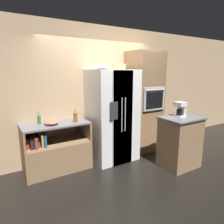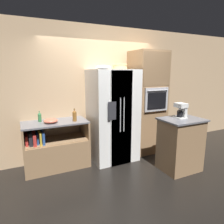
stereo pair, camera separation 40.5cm
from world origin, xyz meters
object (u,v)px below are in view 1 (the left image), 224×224
refrigerator (112,115)px  wicker_basket (118,66)px  bottle_tall (75,116)px  coffee_maker (181,109)px  mixing_bowl (51,122)px  wall_oven (144,102)px  bottle_short (39,119)px  fruit_bowl (103,67)px

refrigerator → wicker_basket: (0.20, 0.07, 1.00)m
wicker_basket → bottle_tall: size_ratio=1.28×
bottle_tall → coffee_maker: (1.76, -0.95, 0.13)m
coffee_maker → mixing_bowl: bearing=155.4°
wall_oven → bottle_short: size_ratio=11.30×
wall_oven → wicker_basket: (-0.71, -0.00, 0.80)m
wall_oven → bottle_short: 2.35m
bottle_tall → mixing_bowl: 0.44m
wicker_basket → wall_oven: bearing=0.0°
bottle_tall → mixing_bowl: bottle_tall is taller
wicker_basket → mixing_bowl: 1.76m
coffee_maker → bottle_tall: bearing=151.8°
wall_oven → wicker_basket: size_ratio=7.30×
bottle_short → coffee_maker: coffee_maker is taller
refrigerator → bottle_tall: (-0.82, -0.02, 0.08)m
mixing_bowl → bottle_tall: bearing=-7.8°
mixing_bowl → fruit_bowl: bearing=-3.6°
refrigerator → mixing_bowl: bearing=178.1°
refrigerator → coffee_maker: (0.95, -0.96, 0.21)m
refrigerator → mixing_bowl: (-1.25, 0.04, 0.01)m
bottle_tall → wall_oven: bearing=3.1°
refrigerator → wicker_basket: wicker_basket is taller
wicker_basket → coffee_maker: (0.75, -1.04, -0.80)m
wall_oven → fruit_bowl: size_ratio=7.72×
wicker_basket → bottle_short: (-1.62, 0.15, -0.94)m
bottle_tall → bottle_short: bottle_tall is taller
fruit_bowl → coffee_maker: fruit_bowl is taller
bottle_short → wall_oven: bearing=-3.6°
wicker_basket → mixing_bowl: wicker_basket is taller
mixing_bowl → bottle_short: bearing=134.0°
bottle_tall → mixing_bowl: (-0.44, 0.06, -0.07)m
refrigerator → wall_oven: size_ratio=0.83×
coffee_maker → wicker_basket: bearing=125.8°
bottle_short → bottle_tall: bearing=-21.4°
wall_oven → coffee_maker: size_ratio=8.08×
bottle_tall → wicker_basket: bearing=5.2°
fruit_bowl → bottle_short: bearing=168.6°
wall_oven → coffee_maker: (0.03, -1.04, 0.00)m
wall_oven → wicker_basket: wall_oven is taller
wall_oven → mixing_bowl: wall_oven is taller
fruit_bowl → bottle_tall: 1.08m
bottle_tall → coffee_maker: 2.00m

